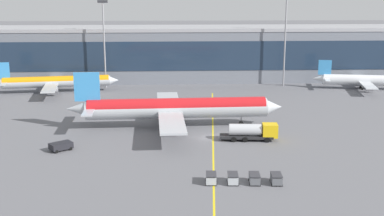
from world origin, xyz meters
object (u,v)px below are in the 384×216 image
baggage_cart_0 (211,178)px  baggage_cart_2 (255,178)px  baggage_cart_1 (233,178)px  commuter_jet_near (367,80)px  main_airliner (176,108)px  commuter_jet_far (56,82)px  fuel_tanker (253,131)px  pushback_tug (61,146)px  baggage_cart_3 (276,179)px

baggage_cart_0 → baggage_cart_2: (6.39, -0.41, 0.00)m
baggage_cart_1 → commuter_jet_near: commuter_jet_near is taller
main_airliner → baggage_cart_2: 33.48m
baggage_cart_2 → commuter_jet_far: commuter_jet_far is taller
main_airliner → fuel_tanker: (14.35, -10.00, -2.28)m
main_airliner → commuter_jet_far: bearing=131.3°
commuter_jet_far → main_airliner: bearing=-48.7°
baggage_cart_2 → main_airliner: bearing=109.6°
main_airliner → baggage_cart_0: main_airliner is taller
fuel_tanker → pushback_tug: size_ratio=2.48×
baggage_cart_1 → main_airliner: bearing=104.4°
fuel_tanker → baggage_cart_3: (0.02, -21.60, -0.96)m
main_airliner → baggage_cart_3: (14.37, -31.60, -3.24)m
main_airliner → baggage_cart_2: bearing=-70.4°
baggage_cart_3 → commuter_jet_near: size_ratio=0.09×
main_airliner → commuter_jet_near: 66.11m
baggage_cart_3 → commuter_jet_far: 82.96m
pushback_tug → baggage_cart_1: bearing=-30.3°
baggage_cart_0 → baggage_cart_2: bearing=-3.7°
commuter_jet_far → commuter_jet_near: commuter_jet_far is taller
fuel_tanker → commuter_jet_far: (-46.78, 46.87, 1.26)m
fuel_tanker → commuter_jet_near: (40.16, 47.39, 0.89)m
fuel_tanker → pushback_tug: 35.28m
fuel_tanker → baggage_cart_0: 23.08m
fuel_tanker → commuter_jet_far: size_ratio=0.32×
commuter_jet_far → baggage_cart_2: bearing=-57.4°
main_airliner → baggage_cart_1: 32.36m
commuter_jet_far → baggage_cart_3: bearing=-55.6°
baggage_cart_2 → commuter_jet_near: bearing=57.8°
baggage_cart_2 → baggage_cart_3: (3.19, -0.21, 0.00)m
baggage_cart_2 → baggage_cart_3: bearing=-3.7°
pushback_tug → baggage_cart_1: size_ratio=1.61×
pushback_tug → commuter_jet_near: commuter_jet_near is taller
baggage_cart_2 → baggage_cart_3: size_ratio=1.00×
main_airliner → baggage_cart_1: (7.98, -31.19, -3.24)m
pushback_tug → baggage_cart_1: baggage_cart_1 is taller
commuter_jet_near → fuel_tanker: bearing=-130.3°
main_airliner → fuel_tanker: size_ratio=4.06×
baggage_cart_1 → commuter_jet_far: 79.18m
main_airliner → commuter_jet_near: bearing=34.5°
commuter_jet_near → baggage_cart_2: bearing=-122.2°
baggage_cart_2 → baggage_cart_3: same height
commuter_jet_near → baggage_cart_0: bearing=-126.0°
baggage_cart_2 → commuter_jet_near: size_ratio=0.09×
fuel_tanker → baggage_cart_1: fuel_tanker is taller
fuel_tanker → commuter_jet_far: bearing=134.9°
baggage_cart_0 → commuter_jet_far: size_ratio=0.08×
baggage_cart_2 → commuter_jet_near: (43.33, 68.79, 1.85)m
main_airliner → pushback_tug: (-20.64, -14.46, -3.18)m
commuter_jet_far → baggage_cart_1: bearing=-59.3°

